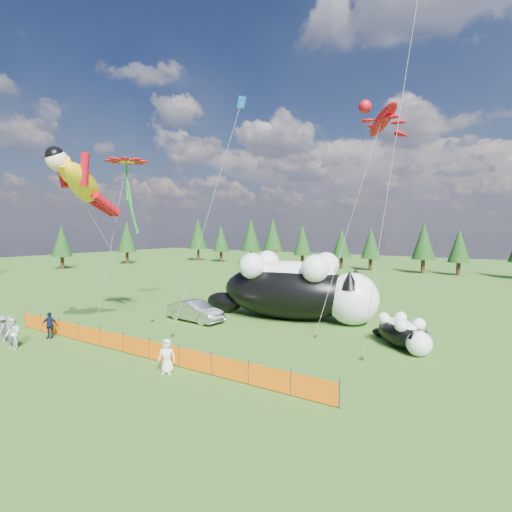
{
  "coord_description": "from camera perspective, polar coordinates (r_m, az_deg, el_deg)",
  "views": [
    {
      "loc": [
        16.18,
        -16.47,
        6.57
      ],
      "look_at": [
        2.79,
        4.0,
        4.86
      ],
      "focal_mm": 28.0,
      "sensor_mm": 36.0,
      "label": 1
    }
  ],
  "objects": [
    {
      "name": "spectator_e",
      "position": [
        18.99,
        -12.62,
        -13.8
      ],
      "size": [
        0.93,
        0.83,
        1.59
      ],
      "primitive_type": "imported",
      "rotation": [
        0.0,
        0.0,
        0.54
      ],
      "color": "silver",
      "rests_on": "ground"
    },
    {
      "name": "flower_kite",
      "position": [
        29.15,
        -18.0,
        12.46
      ],
      "size": [
        3.65,
        5.02,
        11.41
      ],
      "color": "#B50915",
      "rests_on": "ground"
    },
    {
      "name": "spectator_c",
      "position": [
        27.12,
        -27.41,
        -8.76
      ],
      "size": [
        1.03,
        0.88,
        1.57
      ],
      "primitive_type": "imported",
      "rotation": [
        0.0,
        0.0,
        0.55
      ],
      "color": "black",
      "rests_on": "ground"
    },
    {
      "name": "car",
      "position": [
        28.71,
        -8.64,
        -7.79
      ],
      "size": [
        4.51,
        1.9,
        1.45
      ],
      "primitive_type": "imported",
      "rotation": [
        0.0,
        0.0,
        1.49
      ],
      "color": "#B7B8BD",
      "rests_on": "ground"
    },
    {
      "name": "safety_fence",
      "position": [
        21.91,
        -16.75,
        -12.25
      ],
      "size": [
        22.06,
        0.06,
        1.1
      ],
      "color": "#262626",
      "rests_on": "ground"
    },
    {
      "name": "superhero_kite",
      "position": [
        25.92,
        -23.49,
        9.37
      ],
      "size": [
        6.18,
        8.09,
        11.85
      ],
      "color": "yellow",
      "rests_on": "ground"
    },
    {
      "name": "gecko_kite",
      "position": [
        30.32,
        17.65,
        18.02
      ],
      "size": [
        5.86,
        9.8,
        15.81
      ],
      "color": "#B50915",
      "rests_on": "ground"
    },
    {
      "name": "cat_small",
      "position": [
        23.7,
        20.18,
        -10.23
      ],
      "size": [
        3.92,
        3.87,
        1.77
      ],
      "rotation": [
        0.0,
        0.0,
        -0.77
      ],
      "color": "black",
      "rests_on": "ground"
    },
    {
      "name": "spectator_a",
      "position": [
        26.05,
        -31.79,
        -9.18
      ],
      "size": [
        0.74,
        0.57,
        1.79
      ],
      "primitive_type": "imported",
      "rotation": [
        0.0,
        0.0,
        -0.24
      ],
      "color": "slate",
      "rests_on": "ground"
    },
    {
      "name": "festival_tents",
      "position": [
        56.94,
        27.84,
        -1.67
      ],
      "size": [
        50.0,
        3.2,
        2.8
      ],
      "primitive_type": null,
      "color": "white",
      "rests_on": "ground"
    },
    {
      "name": "diamond_kite_a",
      "position": [
        29.08,
        -2.53,
        19.88
      ],
      "size": [
        1.36,
        6.49,
        16.43
      ],
      "color": "blue",
      "rests_on": "ground"
    },
    {
      "name": "spectator_b",
      "position": [
        25.66,
        -31.44,
        -9.46
      ],
      "size": [
        0.86,
        0.54,
        1.71
      ],
      "primitive_type": "imported",
      "rotation": [
        0.0,
        0.0,
        -0.06
      ],
      "color": "silver",
      "rests_on": "ground"
    },
    {
      "name": "cat_large",
      "position": [
        28.94,
        5.65,
        -4.52
      ],
      "size": [
        13.3,
        6.11,
        4.81
      ],
      "rotation": [
        0.0,
        0.0,
        0.15
      ],
      "color": "black",
      "rests_on": "ground"
    },
    {
      "name": "spectator_d",
      "position": [
        27.4,
        -32.49,
        -8.81
      ],
      "size": [
        1.12,
        1.06,
        1.58
      ],
      "primitive_type": "imported",
      "rotation": [
        0.0,
        0.0,
        -0.7
      ],
      "color": "slate",
      "rests_on": "ground"
    },
    {
      "name": "ground",
      "position": [
        24.0,
        -11.12,
        -11.96
      ],
      "size": [
        160.0,
        160.0,
        0.0
      ],
      "primitive_type": "plane",
      "color": "#163D0B",
      "rests_on": "ground"
    },
    {
      "name": "tree_line",
      "position": [
        63.61,
        18.43,
        1.48
      ],
      "size": [
        90.0,
        4.0,
        8.0
      ],
      "primitive_type": null,
      "color": "black",
      "rests_on": "ground"
    }
  ]
}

